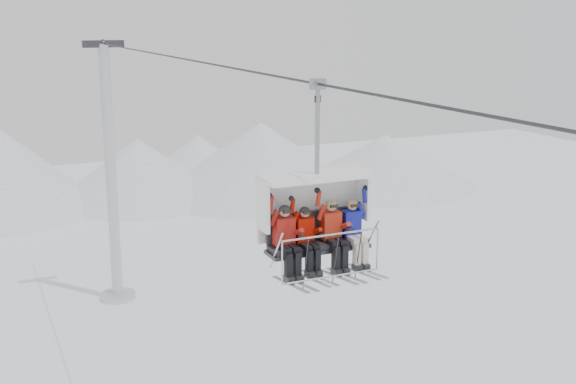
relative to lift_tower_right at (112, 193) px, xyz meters
name	(u,v)px	position (x,y,z in m)	size (l,w,h in m)	color
ridgeline	(42,175)	(-1.58, 20.05, -2.94)	(72.00, 21.00, 7.00)	white
lift_tower_right	(112,193)	(0.00, 0.00, 0.00)	(2.00, 1.80, 13.48)	silver
haul_cable	(288,78)	(0.00, -22.00, 7.52)	(0.06, 0.06, 50.00)	#313136
chairlift_carrier	(314,209)	(0.00, -23.33, 4.90)	(2.38, 1.17, 3.98)	black
skier_far_left	(286,238)	(-0.77, -23.63, 4.43)	(0.41, 1.69, 1.63)	#AE1C14
skier_center_left	(307,238)	(-0.32, -23.65, 4.39)	(0.37, 1.69, 1.50)	#B10F01
skier_center_right	(333,232)	(0.30, -23.63, 4.43)	(0.41, 1.69, 1.63)	red
skier_far_right	(354,230)	(0.80, -23.64, 4.41)	(0.39, 1.69, 1.55)	#181FA5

